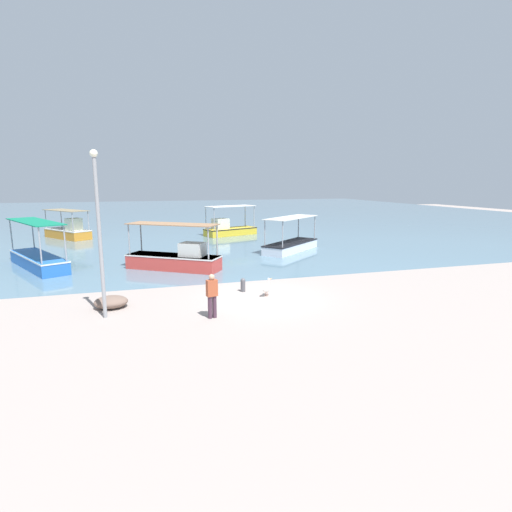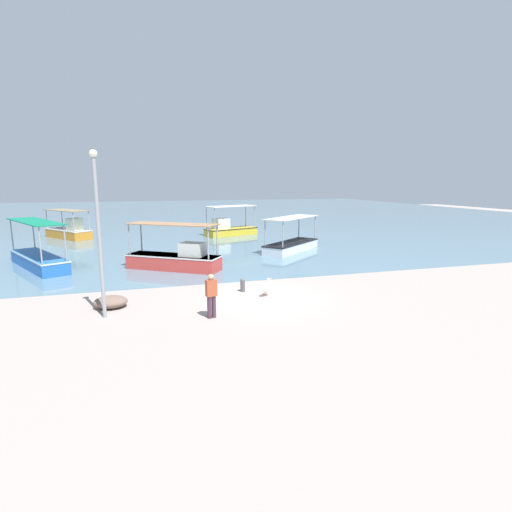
{
  "view_description": "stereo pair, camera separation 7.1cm",
  "coord_description": "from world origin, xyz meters",
  "views": [
    {
      "loc": [
        -5.12,
        -16.17,
        5.04
      ],
      "look_at": [
        1.14,
        4.99,
        0.92
      ],
      "focal_mm": 28.0,
      "sensor_mm": 36.0,
      "label": 1
    },
    {
      "loc": [
        -5.05,
        -16.19,
        5.04
      ],
      "look_at": [
        1.14,
        4.99,
        0.92
      ],
      "focal_mm": 28.0,
      "sensor_mm": 36.0,
      "label": 2
    }
  ],
  "objects": [
    {
      "name": "fishing_boat_outer",
      "position": [
        5.56,
        10.84,
        0.51
      ],
      "size": [
        5.35,
        4.9,
        2.49
      ],
      "color": "white",
      "rests_on": "harbor_water"
    },
    {
      "name": "mooring_bollard",
      "position": [
        -0.6,
        1.21,
        0.34
      ],
      "size": [
        0.23,
        0.23,
        0.64
      ],
      "color": "#47474C",
      "rests_on": "ground"
    },
    {
      "name": "ground",
      "position": [
        0.0,
        0.0,
        0.0
      ],
      "size": [
        120.0,
        120.0,
        0.0
      ],
      "primitive_type": "plane",
      "color": "gray"
    },
    {
      "name": "fishing_boat_near_right",
      "position": [
        3.11,
        20.75,
        0.65
      ],
      "size": [
        5.33,
        3.41,
        2.78
      ],
      "color": "gold",
      "rests_on": "harbor_water"
    },
    {
      "name": "harbor_water",
      "position": [
        0.0,
        48.0,
        0.0
      ],
      "size": [
        110.0,
        90.0,
        0.0
      ],
      "primitive_type": "cube",
      "color": "slate",
      "rests_on": "ground"
    },
    {
      "name": "fisherman_standing",
      "position": [
        -2.63,
        -1.99,
        0.91
      ],
      "size": [
        0.44,
        0.3,
        1.69
      ],
      "color": "#442B3A",
      "rests_on": "ground"
    },
    {
      "name": "lamp_post",
      "position": [
        -6.49,
        -0.81,
        3.44
      ],
      "size": [
        0.28,
        0.28,
        6.15
      ],
      "color": "gray",
      "rests_on": "ground"
    },
    {
      "name": "net_pile",
      "position": [
        -6.35,
        0.38,
        0.24
      ],
      "size": [
        1.32,
        1.12,
        0.49
      ],
      "primitive_type": "ellipsoid",
      "color": "#725B4E",
      "rests_on": "ground"
    },
    {
      "name": "pelican",
      "position": [
        0.22,
        0.17,
        0.38
      ],
      "size": [
        0.71,
        0.56,
        0.8
      ],
      "color": "#E0997A",
      "rests_on": "ground"
    },
    {
      "name": "fishing_boat_far_right",
      "position": [
        -10.92,
        9.69,
        0.56
      ],
      "size": [
        4.34,
        6.54,
        2.78
      ],
      "color": "blue",
      "rests_on": "harbor_water"
    },
    {
      "name": "fishing_boat_near_left",
      "position": [
        -3.15,
        6.92,
        0.66
      ],
      "size": [
        5.45,
        4.35,
        2.67
      ],
      "color": "#C83D36",
      "rests_on": "harbor_water"
    },
    {
      "name": "fishing_boat_far_left",
      "position": [
        -11.19,
        22.8,
        0.66
      ],
      "size": [
        4.46,
        5.11,
        2.54
      ],
      "color": "orange",
      "rests_on": "harbor_water"
    }
  ]
}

